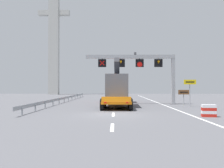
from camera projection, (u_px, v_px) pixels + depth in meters
name	position (u px, v px, depth m)	size (l,w,h in m)	color
ground	(111.00, 114.00, 18.82)	(112.00, 112.00, 0.00)	#5B5B60
lane_markings	(115.00, 98.00, 45.27)	(0.20, 67.51, 0.01)	silver
edge_line_right	(160.00, 104.00, 30.73)	(0.20, 63.00, 0.01)	silver
overhead_lane_gantry	(141.00, 64.00, 30.12)	(11.59, 0.90, 6.61)	#9EA0A5
heavy_haul_truck_orange	(117.00, 89.00, 29.32)	(3.22, 14.10, 5.30)	orange
exit_sign_yellow	(190.00, 87.00, 25.81)	(1.32, 0.15, 2.99)	#9EA0A5
tourist_info_sign_brown	(184.00, 94.00, 28.32)	(1.31, 0.15, 1.84)	#9EA0A5
crash_barrier_striped	(209.00, 111.00, 17.33)	(1.06, 0.63, 0.90)	red
guardrail_left	(66.00, 98.00, 35.07)	(0.13, 36.28, 0.76)	#999EA3
bridge_pylon_distant	(54.00, 27.00, 68.59)	(9.00, 2.00, 38.19)	#B7B7B2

